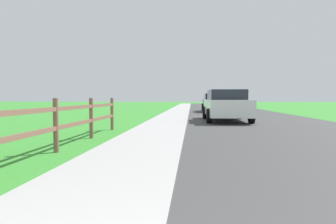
% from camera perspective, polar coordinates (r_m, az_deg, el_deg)
% --- Properties ---
extents(ground_plane, '(120.00, 120.00, 0.00)m').
position_cam_1_polar(ground_plane, '(25.27, 4.02, 0.09)').
color(ground_plane, '#37892F').
extents(road_asphalt, '(7.00, 66.00, 0.01)m').
position_cam_1_polar(road_asphalt, '(27.46, 11.38, 0.26)').
color(road_asphalt, '#3C3C3C').
rests_on(road_asphalt, ground).
extents(curb_concrete, '(6.00, 66.00, 0.01)m').
position_cam_1_polar(curb_concrete, '(27.46, -2.21, 0.31)').
color(curb_concrete, '#A4A2A0').
rests_on(curb_concrete, ground).
extents(grass_verge, '(5.00, 66.00, 0.00)m').
position_cam_1_polar(grass_verge, '(27.67, -5.30, 0.32)').
color(grass_verge, '#37892F').
rests_on(grass_verge, ground).
extents(rail_fence, '(0.11, 11.22, 1.14)m').
position_cam_1_polar(rail_fence, '(5.73, -25.06, -2.45)').
color(rail_fence, brown).
rests_on(rail_fence, ground).
extents(parked_suv_white, '(2.18, 4.92, 1.53)m').
position_cam_1_polar(parked_suv_white, '(15.32, 10.84, 1.31)').
color(parked_suv_white, white).
rests_on(parked_suv_white, ground).
extents(parked_car_blue, '(2.00, 4.87, 1.49)m').
position_cam_1_polar(parked_car_blue, '(25.20, 8.75, 1.80)').
color(parked_car_blue, navy).
rests_on(parked_car_blue, ground).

